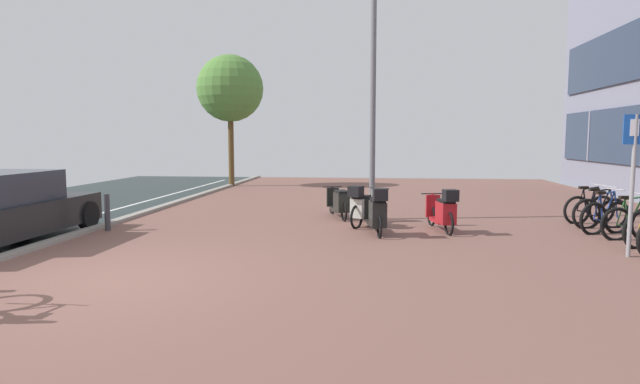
{
  "coord_description": "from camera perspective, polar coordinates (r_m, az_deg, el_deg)",
  "views": [
    {
      "loc": [
        3.82,
        -6.92,
        2.01
      ],
      "look_at": [
        3.01,
        0.56,
        1.24
      ],
      "focal_mm": 29.33,
      "sensor_mm": 36.0,
      "label": 1
    }
  ],
  "objects": [
    {
      "name": "bicycle_rack_02",
      "position": [
        12.11,
        30.86,
        -2.95
      ],
      "size": [
        1.31,
        0.48,
        0.96
      ],
      "color": "black",
      "rests_on": "ground"
    },
    {
      "name": "scooter_mid",
      "position": [
        13.25,
        2.13,
        -1.19
      ],
      "size": [
        0.8,
        1.75,
        0.77
      ],
      "color": "black",
      "rests_on": "ground"
    },
    {
      "name": "scooter_near",
      "position": [
        11.06,
        6.19,
        -2.27
      ],
      "size": [
        0.62,
        1.76,
        1.04
      ],
      "color": "black",
      "rests_on": "ground"
    },
    {
      "name": "scooter_far",
      "position": [
        11.63,
        13.29,
        -2.08
      ],
      "size": [
        0.67,
        1.73,
        0.99
      ],
      "color": "black",
      "rests_on": "ground"
    },
    {
      "name": "bicycle_rack_05",
      "position": [
        14.01,
        27.31,
        -1.68
      ],
      "size": [
        1.32,
        0.49,
        0.96
      ],
      "color": "black",
      "rests_on": "ground"
    },
    {
      "name": "parking_sign",
      "position": [
        10.26,
        30.99,
        2.13
      ],
      "size": [
        0.4,
        0.07,
        2.42
      ],
      "color": "gray",
      "rests_on": "ground"
    },
    {
      "name": "lamp_post",
      "position": [
        13.1,
        5.81,
        11.34
      ],
      "size": [
        0.2,
        0.52,
        5.91
      ],
      "color": "slate",
      "rests_on": "ground"
    },
    {
      "name": "bicycle_rack_03",
      "position": [
        12.66,
        28.71,
        -2.45
      ],
      "size": [
        1.27,
        0.6,
        0.99
      ],
      "color": "black",
      "rests_on": "ground"
    },
    {
      "name": "street_tree",
      "position": [
        22.67,
        -9.78,
        11.03
      ],
      "size": [
        2.79,
        2.79,
        5.51
      ],
      "color": "brown",
      "rests_on": "ground"
    },
    {
      "name": "ground",
      "position": [
        7.6,
        -12.56,
        -9.85
      ],
      "size": [
        21.0,
        40.0,
        0.13
      ],
      "color": "black"
    },
    {
      "name": "bollard_far",
      "position": [
        12.37,
        -22.19,
        -2.07
      ],
      "size": [
        0.12,
        0.12,
        0.81
      ],
      "color": "#38383D",
      "rests_on": "ground"
    },
    {
      "name": "bicycle_rack_04",
      "position": [
        13.36,
        28.26,
        -2.04
      ],
      "size": [
        1.35,
        0.47,
        0.98
      ],
      "color": "black",
      "rests_on": "ground"
    },
    {
      "name": "scooter_extra",
      "position": [
        12.15,
        4.92,
        -1.59
      ],
      "size": [
        0.95,
        1.63,
        0.99
      ],
      "color": "black",
      "rests_on": "ground"
    }
  ]
}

